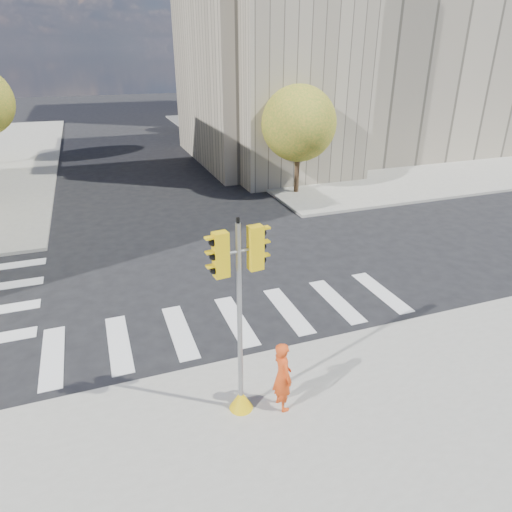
{
  "coord_description": "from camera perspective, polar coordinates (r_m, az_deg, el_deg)",
  "views": [
    {
      "loc": [
        -3.73,
        -13.77,
        7.87
      ],
      "look_at": [
        0.62,
        -1.89,
        2.1
      ],
      "focal_mm": 32.0,
      "sensor_mm": 36.0,
      "label": 1
    }
  ],
  "objects": [
    {
      "name": "photographer",
      "position": [
        10.81,
        3.33,
        -14.73
      ],
      "size": [
        0.48,
        0.68,
        1.77
      ],
      "primitive_type": "imported",
      "rotation": [
        0.0,
        0.0,
        1.66
      ],
      "color": "#CD4013",
      "rests_on": "sidewalk_near"
    },
    {
      "name": "ground",
      "position": [
        16.29,
        -4.33,
        -4.44
      ],
      "size": [
        160.0,
        160.0,
        0.0
      ],
      "primitive_type": "plane",
      "color": "black",
      "rests_on": "ground"
    },
    {
      "name": "lamp_far",
      "position": [
        43.51,
        -4.67,
        20.1
      ],
      "size": [
        0.35,
        0.18,
        8.11
      ],
      "color": "black",
      "rests_on": "sidewalk_far_right"
    },
    {
      "name": "tree_re_mid",
      "position": [
        37.66,
        -2.8,
        19.13
      ],
      "size": [
        4.6,
        4.6,
        6.66
      ],
      "color": "#382616",
      "rests_on": "ground"
    },
    {
      "name": "lamp_near",
      "position": [
        30.33,
        2.94,
        18.26
      ],
      "size": [
        0.35,
        0.18,
        8.11
      ],
      "color": "black",
      "rests_on": "sidewalk_far_right"
    },
    {
      "name": "sidewalk_far_right",
      "position": [
        46.96,
        10.94,
        14.53
      ],
      "size": [
        28.0,
        40.0,
        0.15
      ],
      "primitive_type": "cube",
      "color": "gray",
      "rests_on": "ground"
    },
    {
      "name": "traffic_signal",
      "position": [
        10.07,
        -2.02,
        -9.96
      ],
      "size": [
        1.08,
        0.56,
        4.75
      ],
      "rotation": [
        0.0,
        0.0,
        0.12
      ],
      "color": "gold",
      "rests_on": "sidewalk_near"
    },
    {
      "name": "tree_re_far",
      "position": [
        49.24,
        -7.26,
        19.67
      ],
      "size": [
        4.0,
        4.0,
        5.88
      ],
      "color": "#382616",
      "rests_on": "ground"
    },
    {
      "name": "civic_building",
      "position": [
        38.15,
        11.27,
        23.18
      ],
      "size": [
        26.0,
        16.0,
        19.39
      ],
      "color": "gray",
      "rests_on": "ground"
    },
    {
      "name": "tree_re_near",
      "position": [
        26.57,
        5.36,
        16.15
      ],
      "size": [
        4.2,
        4.2,
        6.16
      ],
      "color": "#382616",
      "rests_on": "ground"
    }
  ]
}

